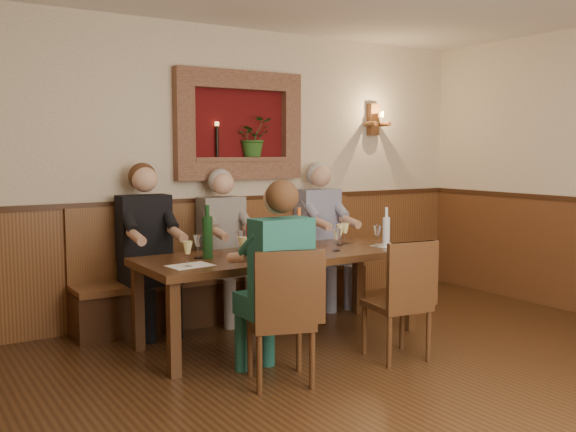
{
  "coord_description": "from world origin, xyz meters",
  "views": [
    {
      "loc": [
        -2.8,
        -2.67,
        1.6
      ],
      "look_at": [
        0.1,
        1.9,
        1.05
      ],
      "focal_mm": 40.0,
      "sensor_mm": 36.0,
      "label": 1
    }
  ],
  "objects_px": {
    "person_bench_left": "(149,262)",
    "person_chair_front": "(275,298)",
    "person_bench_mid": "(226,258)",
    "wine_bottle_green_a": "(299,234)",
    "dining_table": "(281,261)",
    "wine_bottle_green_b": "(208,236)",
    "chair_near_right": "(398,324)",
    "water_bottle": "(386,231)",
    "chair_near_left": "(281,344)",
    "person_bench_right": "(323,246)",
    "bench": "(230,283)",
    "spittoon_bucket": "(260,240)"
  },
  "relations": [
    {
      "from": "dining_table",
      "to": "person_bench_left",
      "type": "xyz_separation_m",
      "value": [
        -0.86,
        0.84,
        -0.05
      ]
    },
    {
      "from": "spittoon_bucket",
      "to": "wine_bottle_green_b",
      "type": "bearing_deg",
      "value": 162.65
    },
    {
      "from": "chair_near_right",
      "to": "wine_bottle_green_b",
      "type": "xyz_separation_m",
      "value": [
        -1.14,
        0.97,
        0.66
      ]
    },
    {
      "from": "chair_near_left",
      "to": "wine_bottle_green_b",
      "type": "bearing_deg",
      "value": 115.21
    },
    {
      "from": "chair_near_left",
      "to": "person_bench_right",
      "type": "relative_size",
      "value": 0.64
    },
    {
      "from": "bench",
      "to": "person_chair_front",
      "type": "distance_m",
      "value": 1.82
    },
    {
      "from": "bench",
      "to": "person_bench_right",
      "type": "distance_m",
      "value": 1.07
    },
    {
      "from": "wine_bottle_green_b",
      "to": "dining_table",
      "type": "bearing_deg",
      "value": -6.2
    },
    {
      "from": "person_chair_front",
      "to": "wine_bottle_green_b",
      "type": "bearing_deg",
      "value": 97.18
    },
    {
      "from": "person_bench_right",
      "to": "dining_table",
      "type": "bearing_deg",
      "value": -140.85
    },
    {
      "from": "chair_near_left",
      "to": "water_bottle",
      "type": "height_order",
      "value": "water_bottle"
    },
    {
      "from": "chair_near_left",
      "to": "water_bottle",
      "type": "relative_size",
      "value": 2.67
    },
    {
      "from": "dining_table",
      "to": "bench",
      "type": "distance_m",
      "value": 1.01
    },
    {
      "from": "person_bench_left",
      "to": "person_chair_front",
      "type": "height_order",
      "value": "person_bench_left"
    },
    {
      "from": "dining_table",
      "to": "spittoon_bucket",
      "type": "xyz_separation_m",
      "value": [
        -0.23,
        -0.06,
        0.21
      ]
    },
    {
      "from": "person_bench_right",
      "to": "bench",
      "type": "bearing_deg",
      "value": 174.01
    },
    {
      "from": "person_bench_right",
      "to": "person_chair_front",
      "type": "distance_m",
      "value": 2.25
    },
    {
      "from": "wine_bottle_green_a",
      "to": "wine_bottle_green_b",
      "type": "xyz_separation_m",
      "value": [
        -0.81,
        0.1,
        0.03
      ]
    },
    {
      "from": "chair_near_left",
      "to": "chair_near_right",
      "type": "bearing_deg",
      "value": 17.34
    },
    {
      "from": "bench",
      "to": "chair_near_right",
      "type": "relative_size",
      "value": 3.22
    },
    {
      "from": "person_bench_left",
      "to": "water_bottle",
      "type": "relative_size",
      "value": 4.21
    },
    {
      "from": "person_bench_right",
      "to": "person_chair_front",
      "type": "relative_size",
      "value": 1.05
    },
    {
      "from": "person_bench_mid",
      "to": "wine_bottle_green_a",
      "type": "distance_m",
      "value": 0.95
    },
    {
      "from": "water_bottle",
      "to": "spittoon_bucket",
      "type": "bearing_deg",
      "value": 171.77
    },
    {
      "from": "chair_near_left",
      "to": "person_chair_front",
      "type": "relative_size",
      "value": 0.67
    },
    {
      "from": "chair_near_right",
      "to": "water_bottle",
      "type": "bearing_deg",
      "value": 63.7
    },
    {
      "from": "wine_bottle_green_b",
      "to": "water_bottle",
      "type": "xyz_separation_m",
      "value": [
        1.6,
        -0.3,
        -0.03
      ]
    },
    {
      "from": "bench",
      "to": "wine_bottle_green_a",
      "type": "xyz_separation_m",
      "value": [
        0.16,
        -0.97,
        0.57
      ]
    },
    {
      "from": "person_chair_front",
      "to": "water_bottle",
      "type": "distance_m",
      "value": 1.62
    },
    {
      "from": "chair_near_right",
      "to": "chair_near_left",
      "type": "bearing_deg",
      "value": -173.81
    },
    {
      "from": "bench",
      "to": "wine_bottle_green_b",
      "type": "distance_m",
      "value": 1.24
    },
    {
      "from": "chair_near_right",
      "to": "water_bottle",
      "type": "distance_m",
      "value": 1.02
    },
    {
      "from": "dining_table",
      "to": "wine_bottle_green_b",
      "type": "relative_size",
      "value": 5.63
    },
    {
      "from": "bench",
      "to": "chair_near_left",
      "type": "distance_m",
      "value": 1.89
    },
    {
      "from": "chair_near_right",
      "to": "person_bench_right",
      "type": "xyz_separation_m",
      "value": [
        0.53,
        1.74,
        0.35
      ]
    },
    {
      "from": "person_chair_front",
      "to": "water_bottle",
      "type": "xyz_separation_m",
      "value": [
        1.49,
        0.55,
        0.31
      ]
    },
    {
      "from": "chair_near_right",
      "to": "wine_bottle_green_b",
      "type": "bearing_deg",
      "value": 147.47
    },
    {
      "from": "chair_near_right",
      "to": "water_bottle",
      "type": "relative_size",
      "value": 2.62
    },
    {
      "from": "chair_near_right",
      "to": "wine_bottle_green_b",
      "type": "height_order",
      "value": "wine_bottle_green_b"
    },
    {
      "from": "person_bench_left",
      "to": "person_chair_front",
      "type": "bearing_deg",
      "value": -78.79
    },
    {
      "from": "bench",
      "to": "person_bench_right",
      "type": "height_order",
      "value": "person_bench_right"
    },
    {
      "from": "dining_table",
      "to": "spittoon_bucket",
      "type": "bearing_deg",
      "value": -165.95
    },
    {
      "from": "person_chair_front",
      "to": "person_bench_mid",
      "type": "bearing_deg",
      "value": 74.69
    },
    {
      "from": "person_bench_mid",
      "to": "person_bench_right",
      "type": "distance_m",
      "value": 1.12
    },
    {
      "from": "person_bench_left",
      "to": "person_chair_front",
      "type": "relative_size",
      "value": 1.06
    },
    {
      "from": "water_bottle",
      "to": "person_bench_right",
      "type": "bearing_deg",
      "value": 86.09
    },
    {
      "from": "dining_table",
      "to": "water_bottle",
      "type": "bearing_deg",
      "value": -13.55
    },
    {
      "from": "bench",
      "to": "person_bench_left",
      "type": "bearing_deg",
      "value": -172.81
    },
    {
      "from": "chair_near_right",
      "to": "water_bottle",
      "type": "height_order",
      "value": "water_bottle"
    },
    {
      "from": "chair_near_left",
      "to": "person_bench_left",
      "type": "distance_m",
      "value": 1.77
    }
  ]
}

